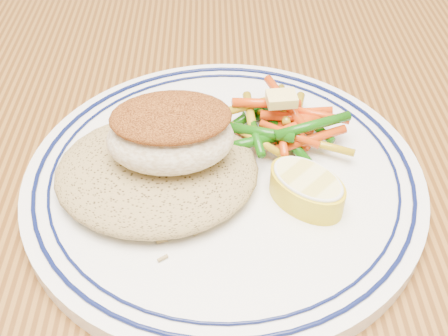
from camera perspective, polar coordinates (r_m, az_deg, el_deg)
dining_table at (r=0.52m, az=0.82°, el=-6.41°), size 1.50×0.90×0.75m
plate at (r=0.41m, az=-0.00°, el=-1.07°), size 0.29×0.29×0.02m
rice_pilaf at (r=0.40m, az=-6.86°, el=0.06°), size 0.14×0.13×0.03m
fish_fillet at (r=0.38m, az=-5.44°, el=3.56°), size 0.09×0.07×0.04m
vegetable_pile at (r=0.43m, az=5.91°, el=4.60°), size 0.10×0.09×0.03m
butter_pat at (r=0.42m, az=5.87°, el=7.01°), size 0.02×0.02×0.01m
lemon_wedge at (r=0.39m, az=8.40°, el=-2.00°), size 0.08×0.08×0.02m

